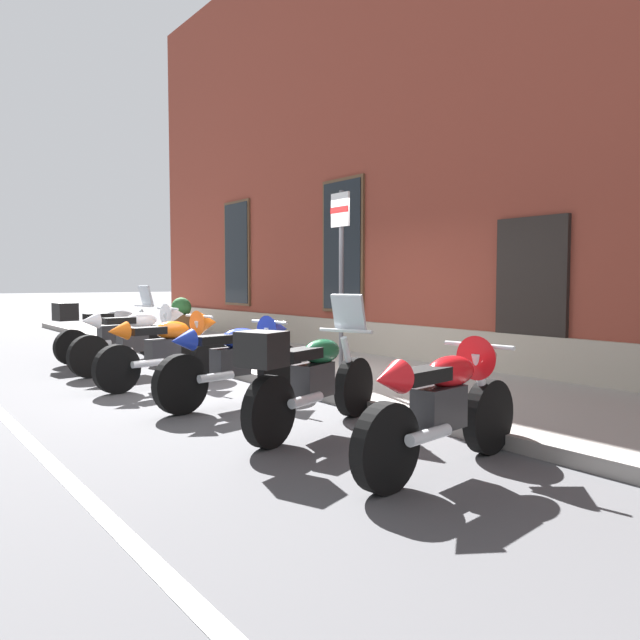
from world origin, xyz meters
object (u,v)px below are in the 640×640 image
object	(u,v)px
motorcycle_silver_touring	(108,330)
motorcycle_red_sport	(449,398)
motorcycle_white_sport	(141,336)
motorcycle_blue_sport	(239,357)
parking_sign	(341,258)
motorcycle_orange_sport	(171,345)
barrel_planter	(182,325)
motorcycle_green_touring	(309,376)

from	to	relation	value
motorcycle_silver_touring	motorcycle_red_sport	bearing A→B (deg)	0.94
motorcycle_white_sport	motorcycle_blue_sport	bearing A→B (deg)	0.78
parking_sign	motorcycle_silver_touring	bearing A→B (deg)	-160.41
motorcycle_white_sport	motorcycle_orange_sport	bearing A→B (deg)	-4.31
motorcycle_red_sport	barrel_planter	distance (m)	8.62
parking_sign	barrel_planter	world-z (taller)	parking_sign
motorcycle_white_sport	motorcycle_orange_sport	distance (m)	1.48
parking_sign	motorcycle_white_sport	bearing A→B (deg)	-151.98
motorcycle_blue_sport	parking_sign	distance (m)	1.96
motorcycle_green_touring	motorcycle_red_sport	size ratio (longest dim) A/B	1.02
motorcycle_green_touring	motorcycle_red_sport	distance (m)	1.56
motorcycle_silver_touring	motorcycle_white_sport	size ratio (longest dim) A/B	0.99
motorcycle_white_sport	motorcycle_green_touring	bearing A→B (deg)	-1.23
motorcycle_orange_sport	motorcycle_green_touring	bearing A→B (deg)	0.16
motorcycle_blue_sport	motorcycle_red_sport	bearing A→B (deg)	1.10
motorcycle_green_touring	barrel_planter	distance (m)	7.16
motorcycle_white_sport	motorcycle_green_touring	distance (m)	4.73
parking_sign	barrel_planter	xyz separation A→B (m)	(-5.23, 0.04, -1.19)
motorcycle_green_touring	motorcycle_silver_touring	bearing A→B (deg)	179.31
motorcycle_green_touring	motorcycle_red_sport	world-z (taller)	motorcycle_green_touring
motorcycle_blue_sport	motorcycle_red_sport	xyz separation A→B (m)	(3.17, 0.06, -0.01)
motorcycle_silver_touring	parking_sign	world-z (taller)	parking_sign
motorcycle_white_sport	motorcycle_blue_sport	size ratio (longest dim) A/B	1.02
motorcycle_silver_touring	barrel_planter	world-z (taller)	motorcycle_silver_touring
motorcycle_silver_touring	motorcycle_green_touring	size ratio (longest dim) A/B	1.06
motorcycle_silver_touring	motorcycle_orange_sport	world-z (taller)	motorcycle_silver_touring
motorcycle_red_sport	barrel_planter	bearing A→B (deg)	169.69
motorcycle_silver_touring	motorcycle_orange_sport	xyz separation A→B (m)	(3.04, -0.08, -0.01)
motorcycle_orange_sport	barrel_planter	distance (m)	4.08
motorcycle_silver_touring	motorcycle_orange_sport	distance (m)	3.05
motorcycle_white_sport	barrel_planter	size ratio (longest dim) A/B	2.20
motorcycle_green_touring	motorcycle_red_sport	bearing A→B (deg)	7.56
motorcycle_blue_sport	motorcycle_red_sport	distance (m)	3.17
motorcycle_orange_sport	motorcycle_silver_touring	bearing A→B (deg)	178.40
motorcycle_blue_sport	parking_sign	world-z (taller)	parking_sign
motorcycle_red_sport	motorcycle_silver_touring	bearing A→B (deg)	-179.06
motorcycle_white_sport	motorcycle_orange_sport	size ratio (longest dim) A/B	1.03
motorcycle_green_touring	barrel_planter	size ratio (longest dim) A/B	2.07
motorcycle_silver_touring	motorcycle_red_sport	xyz separation A→B (m)	(7.85, 0.13, -0.02)
motorcycle_orange_sport	parking_sign	size ratio (longest dim) A/B	0.83
motorcycle_silver_touring	motorcycle_green_touring	world-z (taller)	motorcycle_silver_touring
motorcycle_silver_touring	motorcycle_green_touring	xyz separation A→B (m)	(6.31, -0.08, -0.02)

